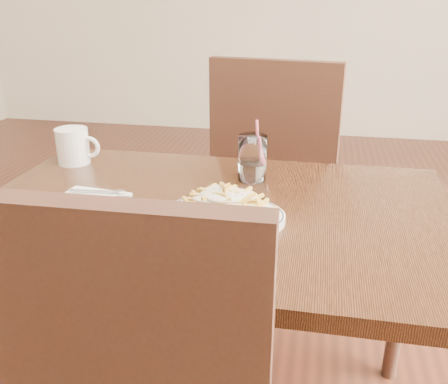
% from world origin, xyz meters
% --- Properties ---
extents(table, '(1.20, 0.80, 0.75)m').
position_xyz_m(table, '(0.00, 0.00, 0.67)').
color(table, black).
rests_on(table, ground).
extents(chair_far, '(0.54, 0.54, 1.03)m').
position_xyz_m(chair_far, '(0.10, 0.76, 0.59)').
color(chair_far, black).
rests_on(chair_far, ground).
extents(fries_plate, '(0.29, 0.25, 0.02)m').
position_xyz_m(fries_plate, '(0.04, -0.07, 0.76)').
color(fries_plate, white).
rests_on(fries_plate, table).
extents(loaded_fries, '(0.25, 0.22, 0.06)m').
position_xyz_m(loaded_fries, '(0.04, -0.07, 0.80)').
color(loaded_fries, gold).
rests_on(loaded_fries, fries_plate).
extents(napkin, '(0.18, 0.13, 0.01)m').
position_xyz_m(napkin, '(-0.31, -0.02, 0.75)').
color(napkin, white).
rests_on(napkin, table).
extents(cutlery, '(0.18, 0.08, 0.01)m').
position_xyz_m(cutlery, '(-0.31, -0.01, 0.76)').
color(cutlery, silver).
rests_on(cutlery, napkin).
extents(water_glass, '(0.08, 0.08, 0.18)m').
position_xyz_m(water_glass, '(0.07, 0.21, 0.81)').
color(water_glass, white).
rests_on(water_glass, table).
extents(coffee_mug, '(0.14, 0.10, 0.11)m').
position_xyz_m(coffee_mug, '(-0.50, 0.25, 0.81)').
color(coffee_mug, white).
rests_on(coffee_mug, table).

